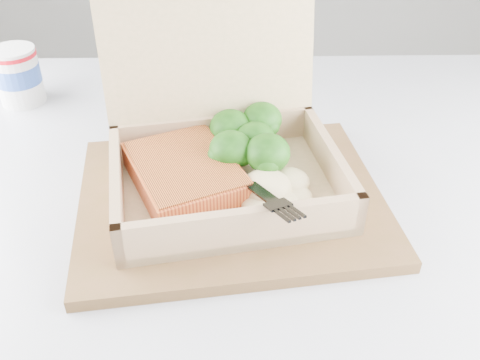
% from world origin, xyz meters
% --- Properties ---
extents(cafe_table, '(1.03, 1.03, 0.76)m').
position_xyz_m(cafe_table, '(0.47, 0.18, 0.56)').
color(cafe_table, black).
rests_on(cafe_table, floor).
extents(serving_tray, '(0.39, 0.35, 0.01)m').
position_xyz_m(serving_tray, '(0.45, 0.22, 0.77)').
color(serving_tray, brown).
rests_on(serving_tray, cafe_table).
extents(takeout_container, '(0.30, 0.29, 0.22)m').
position_xyz_m(takeout_container, '(0.44, 0.26, 0.83)').
color(takeout_container, tan).
rests_on(takeout_container, serving_tray).
extents(salmon_fillet, '(0.16, 0.17, 0.03)m').
position_xyz_m(salmon_fillet, '(0.41, 0.22, 0.80)').
color(salmon_fillet, '#CE6628').
rests_on(salmon_fillet, takeout_container).
extents(broccoli_pile, '(0.13, 0.13, 0.05)m').
position_xyz_m(broccoli_pile, '(0.47, 0.27, 0.81)').
color(broccoli_pile, '#287018').
rests_on(broccoli_pile, takeout_container).
extents(mashed_potatoes, '(0.08, 0.07, 0.03)m').
position_xyz_m(mashed_potatoes, '(0.49, 0.21, 0.80)').
color(mashed_potatoes, beige).
rests_on(mashed_potatoes, takeout_container).
extents(plastic_fork, '(0.10, 0.14, 0.03)m').
position_xyz_m(plastic_fork, '(0.47, 0.21, 0.81)').
color(plastic_fork, black).
rests_on(plastic_fork, mashed_potatoes).
extents(paper_cup, '(0.06, 0.06, 0.08)m').
position_xyz_m(paper_cup, '(0.11, 0.40, 0.80)').
color(paper_cup, silver).
rests_on(paper_cup, cafe_table).
extents(receipt, '(0.07, 0.13, 0.00)m').
position_xyz_m(receipt, '(0.45, 0.39, 0.76)').
color(receipt, white).
rests_on(receipt, cafe_table).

